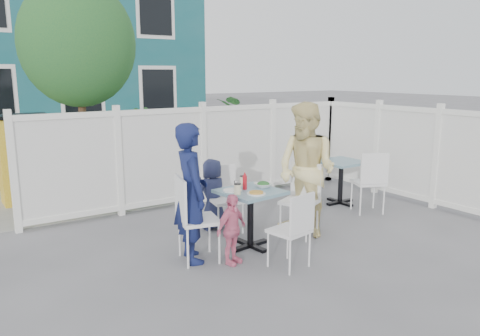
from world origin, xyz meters
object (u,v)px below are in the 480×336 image
chair_back (224,193)px  boy (212,194)px  main_table (250,203)px  chair_right (302,194)px  man (191,193)px  chair_near (295,225)px  utility_cabinet (25,161)px  chair_left (191,213)px  woman (306,170)px  spare_table (341,171)px  toddler (232,229)px

chair_back → boy: bearing=-38.2°
main_table → chair_right: 0.86m
main_table → man: man is taller
chair_near → boy: boy is taller
chair_back → boy: size_ratio=0.91×
utility_cabinet → chair_left: (1.13, -3.80, -0.13)m
main_table → man: 0.83m
chair_right → boy: 1.24m
chair_back → utility_cabinet: bearing=-45.1°
utility_cabinet → main_table: bearing=-63.0°
chair_back → woman: 1.17m
woman → chair_left: bearing=-103.3°
woman → utility_cabinet: bearing=-156.2°
utility_cabinet → man: (1.15, -3.76, 0.09)m
utility_cabinet → spare_table: size_ratio=1.96×
main_table → chair_near: chair_near is taller
chair_left → boy: 1.18m
spare_table → chair_near: size_ratio=0.83×
chair_left → toddler: size_ratio=1.22×
main_table → boy: bearing=92.1°
man → chair_near: bearing=-124.7°
woman → toddler: (-1.37, -0.31, -0.48)m
chair_back → chair_near: bearing=99.3°
chair_back → woman: (0.81, -0.75, 0.36)m
spare_table → chair_right: chair_right is taller
main_table → toddler: bearing=-146.6°
chair_left → man: size_ratio=0.62×
main_table → chair_near: bearing=-88.3°
chair_near → chair_back: bearing=77.6°
spare_table → woman: size_ratio=0.41×
chair_right → chair_near: size_ratio=1.11×
spare_table → chair_left: bearing=-165.8°
utility_cabinet → man: 3.94m
utility_cabinet → spare_table: (4.35, -2.98, -0.15)m
chair_right → chair_left: bearing=65.8°
boy → chair_back: bearing=129.3°
utility_cabinet → boy: 3.50m
spare_table → woman: bearing=-151.1°
chair_right → woman: (0.04, -0.03, 0.33)m
man → boy: 1.18m
toddler → woman: bearing=-6.7°
chair_near → woman: bearing=32.4°
main_table → utility_cabinet: bearing=117.1°
main_table → chair_right: chair_right is taller
chair_near → boy: bearing=81.5°
utility_cabinet → toddler: utility_cabinet is taller
woman → toddler: 1.48m
utility_cabinet → chair_near: size_ratio=1.64×
chair_right → man: size_ratio=0.60×
chair_right → chair_near: bearing=110.3°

